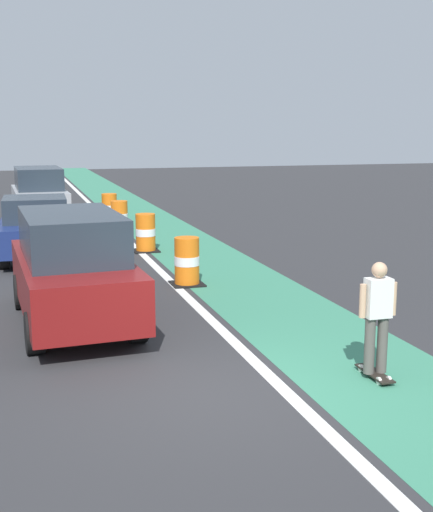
# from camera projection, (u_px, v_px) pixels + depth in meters

# --- Properties ---
(ground_plane) EXTENTS (100.00, 100.00, 0.00)m
(ground_plane) POSITION_uv_depth(u_px,v_px,m) (215.00, 390.00, 9.08)
(ground_plane) COLOR #2D2D30
(bike_lane_strip) EXTENTS (2.50, 80.00, 0.01)m
(bike_lane_strip) POSITION_uv_depth(u_px,v_px,m) (178.00, 241.00, 21.04)
(bike_lane_strip) COLOR #387F60
(bike_lane_strip) RESTS_ON ground
(lane_divider_stripe) EXTENTS (0.20, 80.00, 0.01)m
(lane_divider_stripe) POSITION_uv_depth(u_px,v_px,m) (131.00, 243.00, 20.61)
(lane_divider_stripe) COLOR silver
(lane_divider_stripe) RESTS_ON ground
(skateboarder_on_lane) EXTENTS (0.57, 0.80, 1.69)m
(skateboarder_on_lane) POSITION_uv_depth(u_px,v_px,m) (377.00, 316.00, 9.37)
(skateboarder_on_lane) COLOR black
(skateboarder_on_lane) RESTS_ON ground
(parked_suv_nearest) EXTENTS (2.10, 4.69, 2.04)m
(parked_suv_nearest) POSITION_uv_depth(u_px,v_px,m) (73.00, 268.00, 11.97)
(parked_suv_nearest) COLOR maroon
(parked_suv_nearest) RESTS_ON ground
(parked_sedan_second) EXTENTS (2.04, 4.16, 1.70)m
(parked_sedan_second) POSITION_uv_depth(u_px,v_px,m) (36.00, 228.00, 18.09)
(parked_sedan_second) COLOR navy
(parked_sedan_second) RESTS_ON ground
(parked_suv_third) EXTENTS (2.05, 4.67, 2.04)m
(parked_suv_third) POSITION_uv_depth(u_px,v_px,m) (39.00, 194.00, 25.22)
(parked_suv_third) COLOR #9EA0A5
(parked_suv_third) RESTS_ON ground
(traffic_barrel_front) EXTENTS (0.73, 0.73, 1.09)m
(traffic_barrel_front) POSITION_uv_depth(u_px,v_px,m) (187.00, 262.00, 15.07)
(traffic_barrel_front) COLOR orange
(traffic_barrel_front) RESTS_ON ground
(traffic_barrel_mid) EXTENTS (0.73, 0.73, 1.09)m
(traffic_barrel_mid) POSITION_uv_depth(u_px,v_px,m) (146.00, 233.00, 19.16)
(traffic_barrel_mid) COLOR orange
(traffic_barrel_mid) RESTS_ON ground
(traffic_barrel_back) EXTENTS (0.73, 0.73, 1.09)m
(traffic_barrel_back) POSITION_uv_depth(u_px,v_px,m) (119.00, 217.00, 22.53)
(traffic_barrel_back) COLOR orange
(traffic_barrel_back) RESTS_ON ground
(traffic_barrel_far) EXTENTS (0.73, 0.73, 1.09)m
(traffic_barrel_far) POSITION_uv_depth(u_px,v_px,m) (109.00, 209.00, 24.96)
(traffic_barrel_far) COLOR orange
(traffic_barrel_far) RESTS_ON ground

